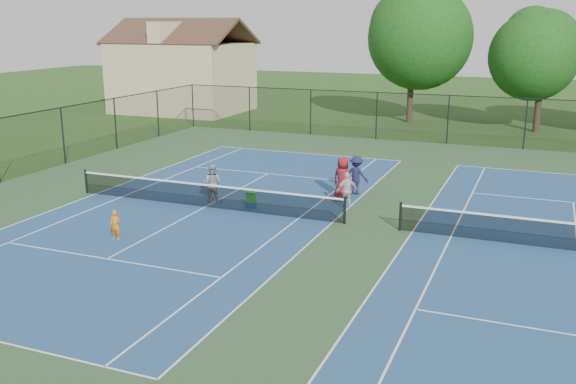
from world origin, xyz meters
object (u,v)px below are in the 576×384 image
at_px(instructor, 212,183).
at_px(bystander_b, 356,175).
at_px(child_player, 115,225).
at_px(ball_hopper, 251,197).
at_px(tree_back_c, 544,50).
at_px(clapboard_house, 182,74).
at_px(bystander_a, 347,190).
at_px(ball_crate, 251,205).
at_px(bystander_c, 342,178).
at_px(tree_back_b, 413,32).

bearing_deg(instructor, bystander_b, -152.15).
bearing_deg(child_player, ball_hopper, 55.18).
bearing_deg(tree_back_c, ball_hopper, -112.54).
height_order(clapboard_house, ball_hopper, clapboard_house).
xyz_separation_m(tree_back_c, bystander_a, (-6.58, -22.98, -4.73)).
height_order(clapboard_house, ball_crate, clapboard_house).
bearing_deg(bystander_c, tree_back_c, -93.66).
xyz_separation_m(tree_back_c, clapboard_house, (-28.00, -0.00, -2.39)).
height_order(tree_back_b, bystander_a, tree_back_b).
bearing_deg(ball_hopper, ball_crate, 0.00).
distance_m(tree_back_b, bystander_a, 24.80).
bearing_deg(ball_hopper, clapboard_house, 126.07).
bearing_deg(instructor, ball_hopper, 165.31).
bearing_deg(ball_crate, bystander_b, 49.05).
xyz_separation_m(instructor, ball_hopper, (1.91, -0.29, -0.32)).
distance_m(child_player, ball_crate, 5.91).
height_order(tree_back_c, bystander_c, tree_back_c).
distance_m(instructor, bystander_c, 5.53).
relative_size(tree_back_c, ball_crate, 23.76).
distance_m(tree_back_c, ball_crate, 27.04).
height_order(child_player, instructor, instructor).
xyz_separation_m(clapboard_house, child_player, (15.10, -29.71, -2.56)).
distance_m(child_player, bystander_c, 9.96).
relative_size(instructor, bystander_b, 0.96).
bearing_deg(bystander_c, clapboard_house, -31.12).
relative_size(child_player, ball_crate, 3.01).
bearing_deg(bystander_b, clapboard_house, -37.67).
distance_m(tree_back_c, ball_hopper, 26.98).
bearing_deg(tree_back_c, bystander_b, -108.36).
xyz_separation_m(tree_back_c, instructor, (-12.08, -24.20, -4.66)).
relative_size(child_player, bystander_b, 0.62).
bearing_deg(bystander_a, clapboard_house, -83.60).
bearing_deg(clapboard_house, child_player, -63.06).
relative_size(tree_back_c, clapboard_house, 0.78).
relative_size(tree_back_b, bystander_a, 6.65).
bearing_deg(clapboard_house, bystander_a, -47.01).
bearing_deg(clapboard_house, tree_back_c, 0.00).
relative_size(clapboard_house, bystander_c, 6.00).
distance_m(bystander_a, ball_hopper, 3.89).
xyz_separation_m(tree_back_b, bystander_a, (2.42, -23.98, -5.84)).
distance_m(tree_back_b, bystander_b, 22.54).
relative_size(bystander_a, ball_crate, 4.27).
xyz_separation_m(bystander_b, ball_hopper, (-3.30, -3.80, -0.36)).
height_order(bystander_a, bystander_c, bystander_c).
xyz_separation_m(ball_crate, ball_hopper, (0.00, 0.00, 0.35)).
distance_m(clapboard_house, bystander_c, 29.99).
distance_m(bystander_b, bystander_c, 0.92).
height_order(clapboard_house, bystander_a, clapboard_house).
height_order(instructor, bystander_a, instructor).
bearing_deg(instructor, clapboard_house, -62.79).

